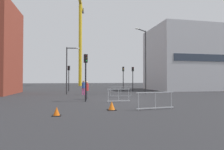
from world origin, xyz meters
name	(u,v)px	position (x,y,z in m)	size (l,w,h in m)	color
ground	(121,100)	(0.00, 0.00, 0.00)	(160.00, 160.00, 0.00)	#28282B
office_block	(189,59)	(16.23, 14.49, 5.41)	(13.79, 9.85, 10.83)	#B7B7BC
construction_crane	(80,28)	(-2.35, 37.57, 16.24)	(3.10, 20.41, 24.09)	gold
streetlamp_tall	(144,56)	(4.76, 6.76, 4.80)	(1.86, 1.42, 8.11)	#2D2D30
streetlamp_short	(69,66)	(-4.72, 7.75, 3.48)	(1.61, 0.32, 5.79)	#2D2D30
traffic_light_far	(86,70)	(-3.12, -0.29, 2.64)	(0.32, 0.39, 3.93)	black
traffic_light_near	(123,75)	(3.40, 12.26, 2.56)	(0.25, 0.37, 3.79)	#232326
traffic_light_median	(133,75)	(5.25, 13.26, 2.58)	(0.33, 0.39, 3.83)	#232326
traffic_light_crosswalk	(69,74)	(-4.84, 13.86, 2.65)	(0.39, 0.35, 3.93)	black
pedestrian_walking	(87,89)	(-2.93, 1.30, 0.98)	(0.34, 0.34, 1.68)	#4C4C51
pedestrian_waiting	(83,87)	(-2.95, 6.76, 0.99)	(0.34, 0.34, 1.70)	#D14C8C
safety_barrier_mid_span	(155,100)	(0.78, -5.35, 0.56)	(2.52, 0.35, 1.08)	#B2B5BA
safety_barrier_left_run	(119,95)	(-0.53, -1.20, 0.56)	(1.88, 0.10, 1.08)	#B2B5BA
safety_barrier_right_run	(121,92)	(0.75, 3.23, 0.56)	(2.45, 0.19, 1.08)	gray
traffic_cone_striped	(57,112)	(-4.94, -6.23, 0.21)	(0.45, 0.45, 0.45)	black
traffic_cone_on_verge	(112,106)	(-1.87, -5.03, 0.25)	(0.53, 0.53, 0.54)	black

